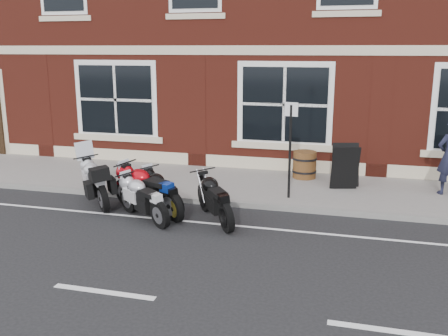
{
  "coord_description": "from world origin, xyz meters",
  "views": [
    {
      "loc": [
        3.4,
        -8.96,
        3.47
      ],
      "look_at": [
        0.59,
        1.6,
        0.82
      ],
      "focal_mm": 40.0,
      "sensor_mm": 36.0,
      "label": 1
    }
  ],
  "objects_px": {
    "moto_sport_black": "(162,191)",
    "barrel_planter": "(304,165)",
    "parking_sign": "(290,144)",
    "moto_touring_silver": "(96,179)",
    "moto_naked_black": "(216,196)",
    "moto_sport_red": "(147,188)",
    "a_board_sign": "(345,166)",
    "moto_sport_silver": "(143,197)"
  },
  "relations": [
    {
      "from": "moto_touring_silver",
      "to": "moto_sport_silver",
      "type": "height_order",
      "value": "moto_touring_silver"
    },
    {
      "from": "moto_sport_red",
      "to": "moto_sport_silver",
      "type": "distance_m",
      "value": 0.47
    },
    {
      "from": "parking_sign",
      "to": "moto_naked_black",
      "type": "bearing_deg",
      "value": -116.43
    },
    {
      "from": "moto_sport_black",
      "to": "parking_sign",
      "type": "xyz_separation_m",
      "value": [
        2.53,
        1.4,
        0.89
      ]
    },
    {
      "from": "moto_touring_silver",
      "to": "moto_sport_silver",
      "type": "relative_size",
      "value": 1.04
    },
    {
      "from": "moto_sport_red",
      "to": "barrel_planter",
      "type": "xyz_separation_m",
      "value": [
        3.0,
        3.36,
        -0.07
      ]
    },
    {
      "from": "moto_sport_black",
      "to": "moto_sport_silver",
      "type": "height_order",
      "value": "moto_sport_black"
    },
    {
      "from": "moto_sport_black",
      "to": "a_board_sign",
      "type": "bearing_deg",
      "value": -11.69
    },
    {
      "from": "moto_touring_silver",
      "to": "moto_naked_black",
      "type": "relative_size",
      "value": 0.96
    },
    {
      "from": "moto_touring_silver",
      "to": "moto_sport_silver",
      "type": "bearing_deg",
      "value": -68.71
    },
    {
      "from": "moto_sport_black",
      "to": "barrel_planter",
      "type": "bearing_deg",
      "value": 4.86
    },
    {
      "from": "moto_sport_silver",
      "to": "moto_naked_black",
      "type": "relative_size",
      "value": 0.92
    },
    {
      "from": "moto_naked_black",
      "to": "a_board_sign",
      "type": "distance_m",
      "value": 3.71
    },
    {
      "from": "a_board_sign",
      "to": "moto_sport_black",
      "type": "bearing_deg",
      "value": -160.75
    },
    {
      "from": "moto_sport_silver",
      "to": "a_board_sign",
      "type": "distance_m",
      "value": 5.0
    },
    {
      "from": "barrel_planter",
      "to": "parking_sign",
      "type": "relative_size",
      "value": 0.32
    },
    {
      "from": "moto_sport_red",
      "to": "moto_sport_black",
      "type": "relative_size",
      "value": 1.36
    },
    {
      "from": "moto_touring_silver",
      "to": "parking_sign",
      "type": "relative_size",
      "value": 0.74
    },
    {
      "from": "barrel_planter",
      "to": "moto_sport_silver",
      "type": "bearing_deg",
      "value": -127.23
    },
    {
      "from": "moto_sport_silver",
      "to": "moto_naked_black",
      "type": "bearing_deg",
      "value": -41.37
    },
    {
      "from": "moto_naked_black",
      "to": "barrel_planter",
      "type": "height_order",
      "value": "moto_naked_black"
    },
    {
      "from": "moto_sport_black",
      "to": "barrel_planter",
      "type": "xyz_separation_m",
      "value": [
        2.68,
        3.3,
        -0.01
      ]
    },
    {
      "from": "moto_sport_red",
      "to": "a_board_sign",
      "type": "bearing_deg",
      "value": -31.07
    },
    {
      "from": "moto_touring_silver",
      "to": "a_board_sign",
      "type": "relative_size",
      "value": 1.5
    },
    {
      "from": "moto_sport_silver",
      "to": "a_board_sign",
      "type": "relative_size",
      "value": 1.44
    },
    {
      "from": "moto_touring_silver",
      "to": "moto_naked_black",
      "type": "xyz_separation_m",
      "value": [
        2.96,
        -0.47,
        -0.04
      ]
    },
    {
      "from": "moto_sport_silver",
      "to": "parking_sign",
      "type": "height_order",
      "value": "parking_sign"
    },
    {
      "from": "moto_sport_red",
      "to": "parking_sign",
      "type": "distance_m",
      "value": 3.31
    },
    {
      "from": "moto_sport_black",
      "to": "moto_naked_black",
      "type": "relative_size",
      "value": 0.85
    },
    {
      "from": "a_board_sign",
      "to": "moto_naked_black",
      "type": "bearing_deg",
      "value": -147.39
    },
    {
      "from": "moto_naked_black",
      "to": "a_board_sign",
      "type": "bearing_deg",
      "value": 12.81
    },
    {
      "from": "moto_sport_silver",
      "to": "moto_naked_black",
      "type": "xyz_separation_m",
      "value": [
        1.45,
        0.32,
        0.03
      ]
    },
    {
      "from": "moto_sport_black",
      "to": "moto_naked_black",
      "type": "xyz_separation_m",
      "value": [
        1.24,
        -0.19,
        0.02
      ]
    },
    {
      "from": "a_board_sign",
      "to": "barrel_planter",
      "type": "distance_m",
      "value": 1.31
    },
    {
      "from": "moto_touring_silver",
      "to": "moto_naked_black",
      "type": "height_order",
      "value": "moto_touring_silver"
    },
    {
      "from": "a_board_sign",
      "to": "barrel_planter",
      "type": "xyz_separation_m",
      "value": [
        -1.06,
        0.75,
        -0.19
      ]
    },
    {
      "from": "moto_sport_red",
      "to": "moto_sport_black",
      "type": "height_order",
      "value": "moto_sport_red"
    },
    {
      "from": "moto_sport_red",
      "to": "barrel_planter",
      "type": "bearing_deg",
      "value": -15.63
    },
    {
      "from": "parking_sign",
      "to": "moto_sport_red",
      "type": "bearing_deg",
      "value": -140.29
    },
    {
      "from": "moto_sport_red",
      "to": "moto_naked_black",
      "type": "relative_size",
      "value": 1.16
    },
    {
      "from": "parking_sign",
      "to": "moto_touring_silver",
      "type": "bearing_deg",
      "value": -152.73
    },
    {
      "from": "moto_sport_black",
      "to": "moto_sport_red",
      "type": "bearing_deg",
      "value": 144.43
    }
  ]
}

